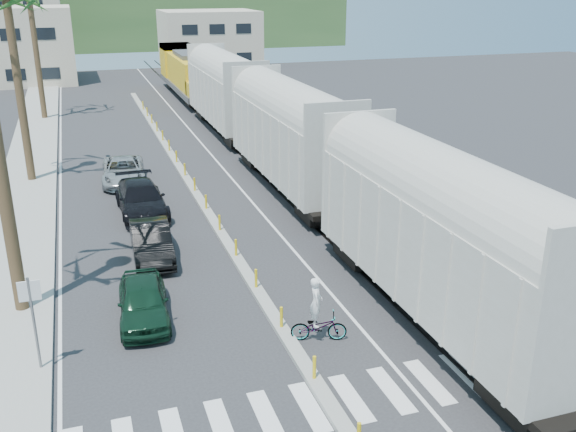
# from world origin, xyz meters

# --- Properties ---
(ground) EXTENTS (140.00, 140.00, 0.00)m
(ground) POSITION_xyz_m (0.00, 0.00, 0.00)
(ground) COLOR #28282B
(ground) RESTS_ON ground
(sidewalk) EXTENTS (3.00, 90.00, 0.15)m
(sidewalk) POSITION_xyz_m (-8.50, 25.00, 0.07)
(sidewalk) COLOR gray
(sidewalk) RESTS_ON ground
(rails) EXTENTS (1.56, 100.00, 0.06)m
(rails) POSITION_xyz_m (5.00, 28.00, 0.03)
(rails) COLOR black
(rails) RESTS_ON ground
(median) EXTENTS (0.45, 60.00, 0.85)m
(median) POSITION_xyz_m (0.00, 19.96, 0.09)
(median) COLOR gray
(median) RESTS_ON ground
(crosswalk) EXTENTS (14.00, 2.20, 0.01)m
(crosswalk) POSITION_xyz_m (0.00, -2.00, 0.01)
(crosswalk) COLOR silver
(crosswalk) RESTS_ON ground
(lane_markings) EXTENTS (9.42, 90.00, 0.01)m
(lane_markings) POSITION_xyz_m (-2.15, 25.00, 0.00)
(lane_markings) COLOR silver
(lane_markings) RESTS_ON ground
(freight_train) EXTENTS (3.00, 60.94, 5.85)m
(freight_train) POSITION_xyz_m (5.00, 21.75, 2.91)
(freight_train) COLOR #B1AEA2
(freight_train) RESTS_ON ground
(street_sign) EXTENTS (0.60, 0.08, 3.00)m
(street_sign) POSITION_xyz_m (-7.30, 2.00, 1.97)
(street_sign) COLOR slate
(street_sign) RESTS_ON ground
(buildings) EXTENTS (38.00, 27.00, 10.00)m
(buildings) POSITION_xyz_m (-6.41, 71.66, 4.36)
(buildings) COLOR #B8A992
(buildings) RESTS_ON ground
(hillside) EXTENTS (80.00, 20.00, 12.00)m
(hillside) POSITION_xyz_m (0.00, 100.00, 6.00)
(hillside) COLOR #385628
(hillside) RESTS_ON ground
(car_lead) EXTENTS (2.18, 4.24, 1.37)m
(car_lead) POSITION_xyz_m (-4.11, 4.16, 0.68)
(car_lead) COLOR black
(car_lead) RESTS_ON ground
(car_second) EXTENTS (1.82, 4.48, 1.44)m
(car_second) POSITION_xyz_m (-3.22, 9.16, 0.72)
(car_second) COLOR black
(car_second) RESTS_ON ground
(car_third) EXTENTS (2.46, 5.38, 1.52)m
(car_third) POSITION_xyz_m (-3.02, 14.61, 0.76)
(car_third) COLOR black
(car_third) RESTS_ON ground
(car_rear) EXTENTS (3.01, 5.27, 1.37)m
(car_rear) POSITION_xyz_m (-3.40, 20.14, 0.68)
(car_rear) COLOR #A9ACAE
(car_rear) RESTS_ON ground
(cyclist) EXTENTS (1.61, 2.11, 2.16)m
(cyclist) POSITION_xyz_m (0.92, 1.10, 0.67)
(cyclist) COLOR #9EA0A5
(cyclist) RESTS_ON ground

